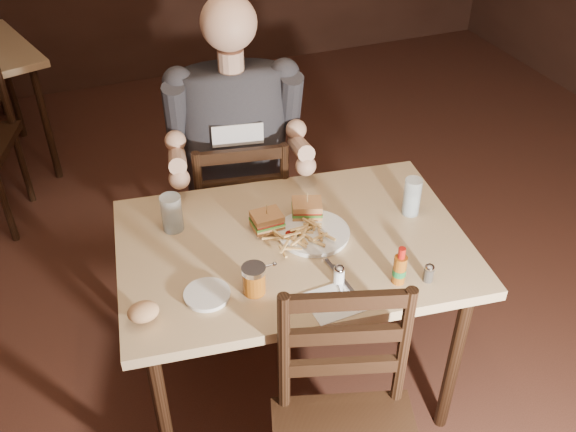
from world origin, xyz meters
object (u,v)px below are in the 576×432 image
object	(u,v)px
diner	(235,121)
hot_sauce	(400,265)
glass_right	(412,197)
chair_far	(239,215)
main_table	(293,260)
glass_left	(172,213)
syrup_dispenser	(254,280)
dinner_plate	(313,234)
side_plate	(207,295)

from	to	relation	value
diner	hot_sauce	world-z (taller)	diner
glass_right	chair_far	bearing A→B (deg)	128.42
main_table	hot_sauce	distance (m)	0.42
main_table	glass_left	xyz separation A→B (m)	(-0.37, 0.23, 0.15)
diner	chair_far	bearing A→B (deg)	90.00
glass_left	hot_sauce	xyz separation A→B (m)	(0.62, -0.54, 0.00)
diner	syrup_dispenser	world-z (taller)	diner
chair_far	dinner_plate	world-z (taller)	chair_far
diner	dinner_plate	xyz separation A→B (m)	(0.11, -0.56, -0.19)
hot_sauce	main_table	bearing A→B (deg)	128.30
diner	dinner_plate	distance (m)	0.60
chair_far	diner	bearing A→B (deg)	90.00
glass_right	syrup_dispenser	distance (m)	0.70
chair_far	side_plate	distance (m)	0.90
dinner_plate	glass_right	xyz separation A→B (m)	(0.39, -0.00, 0.07)
glass_right	hot_sauce	bearing A→B (deg)	-125.25
syrup_dispenser	glass_left	bearing A→B (deg)	119.19
glass_left	dinner_plate	bearing A→B (deg)	-25.44
glass_left	glass_right	xyz separation A→B (m)	(0.84, -0.22, 0.00)
dinner_plate	side_plate	bearing A→B (deg)	-158.93
diner	hot_sauce	size ratio (longest dim) A/B	7.03
dinner_plate	hot_sauce	xyz separation A→B (m)	(0.16, -0.32, 0.06)
diner	side_plate	size ratio (longest dim) A/B	6.78
glass_right	syrup_dispenser	xyz separation A→B (m)	(-0.67, -0.19, -0.02)
diner	glass_right	size ratio (longest dim) A/B	6.72
dinner_plate	syrup_dispenser	size ratio (longest dim) A/B	2.47
diner	glass_left	distance (m)	0.50
glass_right	side_plate	distance (m)	0.84
diner	side_plate	xyz separation A→B (m)	(-0.33, -0.73, -0.19)
hot_sauce	side_plate	world-z (taller)	hot_sauce
dinner_plate	side_plate	xyz separation A→B (m)	(-0.43, -0.17, -0.00)
dinner_plate	syrup_dispenser	xyz separation A→B (m)	(-0.29, -0.20, 0.04)
glass_left	syrup_dispenser	xyz separation A→B (m)	(0.17, -0.41, -0.02)
hot_sauce	side_plate	size ratio (longest dim) A/B	0.97
diner	dinner_plate	size ratio (longest dim) A/B	3.92
main_table	diner	world-z (taller)	diner
dinner_plate	glass_right	size ratio (longest dim) A/B	1.72
hot_sauce	side_plate	bearing A→B (deg)	165.63
main_table	dinner_plate	xyz separation A→B (m)	(0.08, 0.01, 0.09)
glass_right	diner	bearing A→B (deg)	131.32
dinner_plate	diner	bearing A→B (deg)	100.85
side_plate	chair_far	bearing A→B (deg)	66.64
hot_sauce	diner	bearing A→B (deg)	107.12
chair_far	syrup_dispenser	size ratio (longest dim) A/B	9.11
dinner_plate	main_table	bearing A→B (deg)	-172.94
syrup_dispenser	main_table	bearing A→B (deg)	49.45
chair_far	glass_right	bearing A→B (deg)	138.58
chair_far	syrup_dispenser	distance (m)	0.90
chair_far	syrup_dispenser	world-z (taller)	chair_far
hot_sauce	dinner_plate	bearing A→B (deg)	117.09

